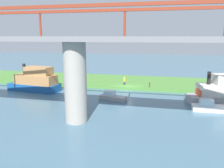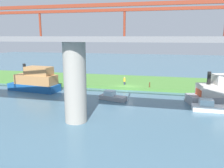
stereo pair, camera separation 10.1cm
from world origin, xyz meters
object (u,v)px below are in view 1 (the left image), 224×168
Objects in this scene: motorboat_white at (222,92)px; houseboat_blue at (112,97)px; riverboat_paddlewheel at (35,81)px; person_on_bank at (124,81)px; skiff_small at (210,107)px; mooring_post at (150,85)px; bridge_pylon at (75,83)px.

motorboat_white is 2.17× the size of houseboat_blue.
riverboat_paddlewheel reaches higher than houseboat_blue.
riverboat_paddlewheel is (13.94, 5.83, 0.44)m from person_on_bank.
houseboat_blue is at bearing -9.58° from skiff_small.
skiff_small is (-12.40, 10.54, -0.69)m from person_on_bank.
person_on_bank is at bearing -40.34° from skiff_small.
houseboat_blue is at bearing 6.66° from motorboat_white.
skiff_small is 0.49× the size of riverboat_paddlewheel.
skiff_small is at bearing 61.03° from motorboat_white.
houseboat_blue is 0.46× the size of riverboat_paddlewheel.
riverboat_paddlewheel is at bearing 14.01° from mooring_post.
bridge_pylon is 0.94× the size of riverboat_paddlewheel.
mooring_post is 11.45m from motorboat_white.
person_on_bank reaches higher than skiff_small.
person_on_bank is at bearing -15.26° from mooring_post.
skiff_small is at bearing -154.30° from bridge_pylon.
person_on_bank is 16.01m from motorboat_white.
riverboat_paddlewheel is at bearing -10.64° from houseboat_blue.
person_on_bank is 15.12m from riverboat_paddlewheel.
motorboat_white reaches higher than houseboat_blue.
bridge_pylon reaches higher than skiff_small.
bridge_pylon is at bearing 68.13° from mooring_post.
mooring_post is 12.22m from skiff_small.
houseboat_blue is (4.73, 7.18, -0.46)m from mooring_post.
houseboat_blue is 12.82m from skiff_small.
riverboat_paddlewheel is at bearing -10.13° from skiff_small.
riverboat_paddlewheel is (11.91, -11.65, -2.56)m from bridge_pylon.
houseboat_blue is at bearing -101.17° from bridge_pylon.
bridge_pylon reaches higher than houseboat_blue.
mooring_post is 0.20× the size of skiff_small.
skiff_small is at bearing 170.42° from houseboat_blue.
riverboat_paddlewheel is (28.49, -0.85, 0.03)m from motorboat_white.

